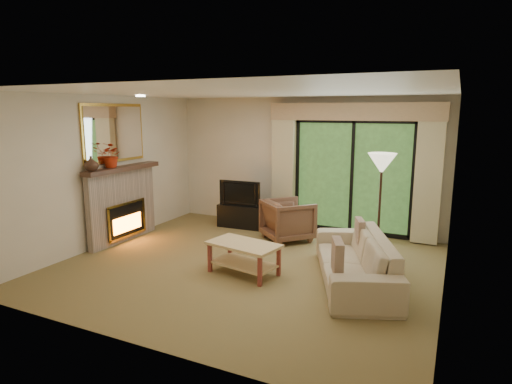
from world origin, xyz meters
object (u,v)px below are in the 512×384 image
at_px(media_console, 242,216).
at_px(sofa, 354,259).
at_px(armchair, 288,220).
at_px(coffee_table, 244,258).

height_order(media_console, sofa, sofa).
distance_m(media_console, armchair, 1.26).
relative_size(armchair, coffee_table, 0.80).
bearing_deg(coffee_table, armchair, 101.60).
bearing_deg(sofa, media_console, -146.10).
height_order(media_console, coffee_table, coffee_table).
height_order(media_console, armchair, armchair).
bearing_deg(sofa, coffee_table, -96.89).
bearing_deg(coffee_table, media_console, 128.75).
relative_size(armchair, sofa, 0.37).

